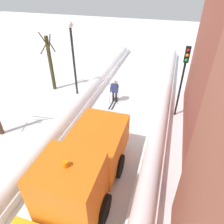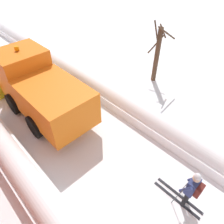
# 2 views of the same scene
# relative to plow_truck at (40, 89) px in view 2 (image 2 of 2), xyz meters

# --- Properties ---
(ground_plane) EXTENTS (80.00, 80.00, 0.00)m
(ground_plane) POSITION_rel_plow_truck_xyz_m (0.23, -1.32, -1.48)
(ground_plane) COLOR white
(snowbank_left) EXTENTS (1.10, 36.00, 1.04)m
(snowbank_left) POSITION_rel_plow_truck_xyz_m (-2.57, -1.32, -1.02)
(snowbank_left) COLOR white
(snowbank_left) RESTS_ON ground
(snowbank_right) EXTENTS (1.10, 36.00, 0.92)m
(snowbank_right) POSITION_rel_plow_truck_xyz_m (3.03, -1.32, -1.10)
(snowbank_right) COLOR white
(snowbank_right) RESTS_ON ground
(plow_truck) EXTENTS (3.20, 5.98, 3.12)m
(plow_truck) POSITION_rel_plow_truck_xyz_m (0.00, 0.00, 0.00)
(plow_truck) COLOR orange
(plow_truck) RESTS_ON ground
(skier) EXTENTS (0.62, 1.80, 1.81)m
(skier) POSITION_rel_plow_truck_xyz_m (0.93, -7.50, -0.48)
(skier) COLOR black
(skier) RESTS_ON ground
(bare_tree_mid) EXTENTS (1.30, 1.15, 3.55)m
(bare_tree_mid) POSITION_rel_plow_truck_xyz_m (6.42, -2.01, 0.28)
(bare_tree_mid) COLOR #4D3526
(bare_tree_mid) RESTS_ON ground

